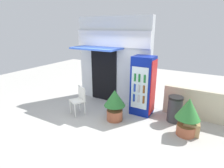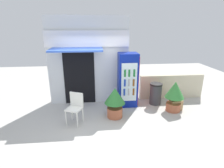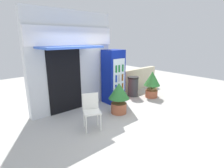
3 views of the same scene
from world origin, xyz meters
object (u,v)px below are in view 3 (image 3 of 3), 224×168
(potted_plant_near_shop, at_px, (119,95))
(potted_plant_curbside, at_px, (152,82))
(plastic_chair, at_px, (91,108))
(cardboard_box, at_px, (152,92))
(trash_bin, at_px, (133,86))
(drink_cooler, at_px, (114,77))

(potted_plant_near_shop, xyz_separation_m, potted_plant_curbside, (2.05, 0.24, 0.05))
(plastic_chair, bearing_deg, cardboard_box, 8.91)
(potted_plant_curbside, bearing_deg, trash_bin, 125.63)
(potted_plant_near_shop, xyz_separation_m, trash_bin, (1.61, 0.85, -0.18))
(cardboard_box, bearing_deg, potted_plant_curbside, -149.63)
(drink_cooler, bearing_deg, potted_plant_curbside, -22.73)
(potted_plant_curbside, distance_m, cardboard_box, 0.47)
(plastic_chair, relative_size, potted_plant_near_shop, 0.95)
(drink_cooler, relative_size, potted_plant_near_shop, 1.95)
(drink_cooler, relative_size, trash_bin, 2.40)
(drink_cooler, height_order, cardboard_box, drink_cooler)
(plastic_chair, bearing_deg, potted_plant_curbside, 8.01)
(potted_plant_curbside, relative_size, trash_bin, 1.31)
(potted_plant_curbside, bearing_deg, potted_plant_near_shop, -173.33)
(plastic_chair, distance_m, cardboard_box, 3.43)
(cardboard_box, bearing_deg, plastic_chair, -171.09)
(plastic_chair, height_order, potted_plant_near_shop, potted_plant_near_shop)
(potted_plant_curbside, xyz_separation_m, cardboard_box, (0.12, 0.07, -0.45))
(potted_plant_near_shop, bearing_deg, trash_bin, 27.79)
(drink_cooler, bearing_deg, plastic_chair, -148.44)
(potted_plant_near_shop, bearing_deg, cardboard_box, 8.14)
(potted_plant_near_shop, height_order, cardboard_box, potted_plant_near_shop)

